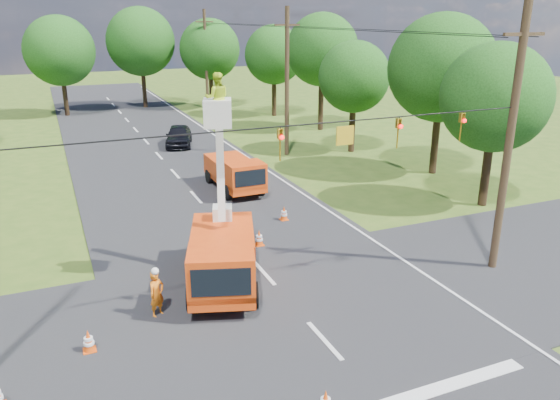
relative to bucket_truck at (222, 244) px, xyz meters
name	(u,v)px	position (x,y,z in m)	size (l,w,h in m)	color
ground	(175,174)	(1.69, 15.23, -1.62)	(140.00, 140.00, 0.00)	#375419
road_main	(175,174)	(1.69, 15.23, -1.62)	(12.00, 100.00, 0.06)	black
road_cross	(297,311)	(1.69, -2.77, -1.62)	(56.00, 10.00, 0.07)	black
edge_line	(259,165)	(7.29, 15.23, -1.62)	(0.12, 90.00, 0.02)	silver
bucket_truck	(222,244)	(0.00, 0.00, 0.00)	(3.92, 6.30, 7.63)	#E34810
second_truck	(235,172)	(4.10, 10.68, -0.57)	(2.20, 5.40, 2.01)	#E34810
ground_worker	(157,294)	(-2.65, -1.24, -0.82)	(0.58, 0.38, 1.59)	#F25514
distant_car	(179,136)	(3.79, 22.97, -0.85)	(1.82, 4.52, 1.54)	black
traffic_cone_2	(259,238)	(2.50, 2.81, -1.26)	(0.38, 0.38, 0.71)	#DE480B
traffic_cone_3	(284,213)	(4.71, 5.20, -1.26)	(0.38, 0.38, 0.71)	#DE480B
traffic_cone_4	(89,341)	(-4.92, -2.49, -1.26)	(0.38, 0.38, 0.71)	#DE480B
traffic_cone_7	(258,177)	(5.74, 11.45, -1.26)	(0.38, 0.38, 0.71)	#DE480B
pole_right_near	(510,140)	(10.19, -2.77, 3.49)	(1.80, 0.30, 10.00)	#4C3823
pole_right_mid	(287,82)	(10.19, 17.23, 3.49)	(1.80, 0.30, 10.00)	#4C3823
pole_right_far	(206,60)	(10.19, 37.23, 3.49)	(1.80, 0.30, 10.00)	#4C3823
signal_span	(362,133)	(3.91, -2.78, 4.26)	(18.00, 0.29, 1.07)	black
tree_right_a	(495,98)	(15.19, 3.23, 3.94)	(5.40, 5.40, 8.28)	#382616
tree_right_b	(442,68)	(16.69, 9.23, 4.82)	(6.40, 6.40, 9.65)	#382616
tree_right_c	(354,77)	(14.89, 16.23, 3.69)	(5.00, 5.00, 7.83)	#382616
tree_right_d	(322,50)	(16.49, 24.23, 5.06)	(6.00, 6.00, 9.70)	#382616
tree_right_e	(274,55)	(15.49, 32.23, 4.19)	(5.60, 5.60, 8.63)	#382616
tree_far_a	(59,51)	(-3.31, 40.23, 4.57)	(6.60, 6.60, 9.50)	#382616
tree_far_b	(141,42)	(4.69, 42.23, 5.19)	(7.00, 7.00, 10.32)	#382616
tree_far_c	(210,49)	(11.19, 39.23, 4.44)	(6.20, 6.20, 9.18)	#382616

